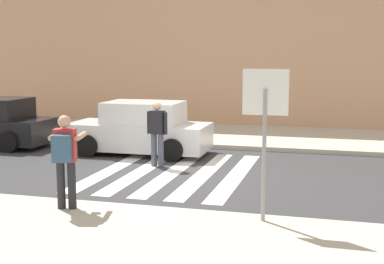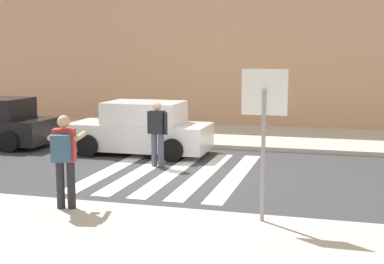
{
  "view_description": "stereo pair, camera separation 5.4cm",
  "coord_description": "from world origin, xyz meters",
  "px_view_note": "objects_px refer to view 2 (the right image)",
  "views": [
    {
      "loc": [
        3.9,
        -12.35,
        2.99
      ],
      "look_at": [
        0.6,
        -0.2,
        1.1
      ],
      "focal_mm": 50.0,
      "sensor_mm": 36.0,
      "label": 1
    },
    {
      "loc": [
        3.95,
        -12.33,
        2.99
      ],
      "look_at": [
        0.6,
        -0.2,
        1.1
      ],
      "focal_mm": 50.0,
      "sensor_mm": 36.0,
      "label": 2
    }
  ],
  "objects_px": {
    "pedestrian_crossing": "(157,130)",
    "stop_sign": "(264,111)",
    "parked_car_white": "(141,129)",
    "photographer_with_backpack": "(64,154)"
  },
  "relations": [
    {
      "from": "pedestrian_crossing",
      "to": "stop_sign",
      "type": "bearing_deg",
      "value": -51.73
    },
    {
      "from": "stop_sign",
      "to": "parked_car_white",
      "type": "height_order",
      "value": "stop_sign"
    },
    {
      "from": "stop_sign",
      "to": "pedestrian_crossing",
      "type": "bearing_deg",
      "value": 128.27
    },
    {
      "from": "pedestrian_crossing",
      "to": "parked_car_white",
      "type": "relative_size",
      "value": 0.42
    },
    {
      "from": "photographer_with_backpack",
      "to": "pedestrian_crossing",
      "type": "height_order",
      "value": "photographer_with_backpack"
    },
    {
      "from": "stop_sign",
      "to": "parked_car_white",
      "type": "xyz_separation_m",
      "value": [
        -4.41,
        5.84,
        -1.29
      ]
    },
    {
      "from": "photographer_with_backpack",
      "to": "pedestrian_crossing",
      "type": "bearing_deg",
      "value": 87.29
    },
    {
      "from": "photographer_with_backpack",
      "to": "pedestrian_crossing",
      "type": "xyz_separation_m",
      "value": [
        0.21,
        4.51,
        -0.19
      ]
    },
    {
      "from": "parked_car_white",
      "to": "pedestrian_crossing",
      "type": "bearing_deg",
      "value": -56.37
    },
    {
      "from": "stop_sign",
      "to": "parked_car_white",
      "type": "distance_m",
      "value": 7.43
    }
  ]
}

